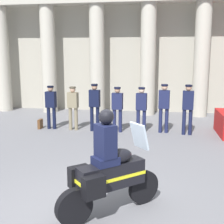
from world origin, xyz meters
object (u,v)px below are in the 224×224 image
at_px(officer_in_row_4, 141,106).
at_px(officer_in_row_5, 164,104).
at_px(officer_in_row_2, 95,104).
at_px(officer_in_row_3, 117,106).
at_px(briefcase_on_ground, 40,124).
at_px(officer_in_row_1, 73,105).
at_px(officer_in_row_6, 188,105).
at_px(motorcycle_with_rider, 108,172).
at_px(officer_in_row_0, 51,104).

bearing_deg(officer_in_row_4, officer_in_row_5, -169.11).
distance_m(officer_in_row_2, officer_in_row_3, 0.84).
bearing_deg(officer_in_row_5, briefcase_on_ground, 7.34).
relative_size(officer_in_row_1, officer_in_row_3, 0.99).
height_order(officer_in_row_4, officer_in_row_6, officer_in_row_6).
distance_m(officer_in_row_2, officer_in_row_4, 1.71).
bearing_deg(officer_in_row_2, officer_in_row_1, 3.46).
xyz_separation_m(officer_in_row_3, officer_in_row_5, (1.67, 0.17, 0.07)).
height_order(officer_in_row_2, officer_in_row_5, officer_in_row_5).
distance_m(officer_in_row_5, officer_in_row_6, 0.84).
xyz_separation_m(officer_in_row_2, motorcycle_with_rider, (1.48, -5.86, -0.24)).
distance_m(officer_in_row_3, officer_in_row_5, 1.68).
bearing_deg(officer_in_row_3, officer_in_row_0, 3.97).
distance_m(officer_in_row_0, officer_in_row_2, 1.71).
distance_m(officer_in_row_4, briefcase_on_ground, 3.94).
relative_size(officer_in_row_1, officer_in_row_2, 0.94).
relative_size(officer_in_row_2, officer_in_row_6, 0.99).
relative_size(officer_in_row_2, motorcycle_with_rider, 0.92).
height_order(officer_in_row_3, motorcycle_with_rider, motorcycle_with_rider).
xyz_separation_m(officer_in_row_5, motorcycle_with_rider, (-1.03, -6.01, -0.25)).
bearing_deg(motorcycle_with_rider, briefcase_on_ground, 80.17).
xyz_separation_m(officer_in_row_3, officer_in_row_6, (2.49, -0.00, 0.07)).
xyz_separation_m(officer_in_row_1, officer_in_row_4, (2.54, 0.05, 0.01)).
distance_m(officer_in_row_1, briefcase_on_ground, 1.54).
xyz_separation_m(officer_in_row_0, officer_in_row_1, (0.87, -0.05, -0.00)).
distance_m(officer_in_row_3, motorcycle_with_rider, 5.89).
relative_size(officer_in_row_6, motorcycle_with_rider, 0.93).
bearing_deg(officer_in_row_6, motorcycle_with_rider, 78.66).
distance_m(officer_in_row_4, motorcycle_with_rider, 5.96).
relative_size(officer_in_row_4, officer_in_row_6, 0.93).
height_order(officer_in_row_4, motorcycle_with_rider, motorcycle_with_rider).
bearing_deg(officer_in_row_2, officer_in_row_5, -170.31).
xyz_separation_m(officer_in_row_2, officer_in_row_4, (1.70, 0.09, -0.06)).
distance_m(officer_in_row_2, officer_in_row_6, 3.33).
distance_m(officer_in_row_1, officer_in_row_2, 0.84).
relative_size(officer_in_row_4, briefcase_on_ground, 4.58).
xyz_separation_m(officer_in_row_3, officer_in_row_4, (0.86, 0.10, -0.00)).
height_order(officer_in_row_4, briefcase_on_ground, officer_in_row_4).
distance_m(officer_in_row_0, motorcycle_with_rider, 6.75).
bearing_deg(officer_in_row_6, officer_in_row_1, 5.41).
height_order(officer_in_row_2, officer_in_row_4, officer_in_row_2).
xyz_separation_m(officer_in_row_1, briefcase_on_ground, (-1.32, 0.02, -0.79)).
height_order(officer_in_row_5, briefcase_on_ground, officer_in_row_5).
bearing_deg(officer_in_row_2, motorcycle_with_rider, 110.38).
height_order(officer_in_row_3, briefcase_on_ground, officer_in_row_3).
bearing_deg(motorcycle_with_rider, officer_in_row_6, 31.08).
relative_size(officer_in_row_3, briefcase_on_ground, 4.59).
bearing_deg(officer_in_row_5, officer_in_row_2, 9.69).
height_order(motorcycle_with_rider, briefcase_on_ground, motorcycle_with_rider).
relative_size(officer_in_row_5, motorcycle_with_rider, 0.93).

